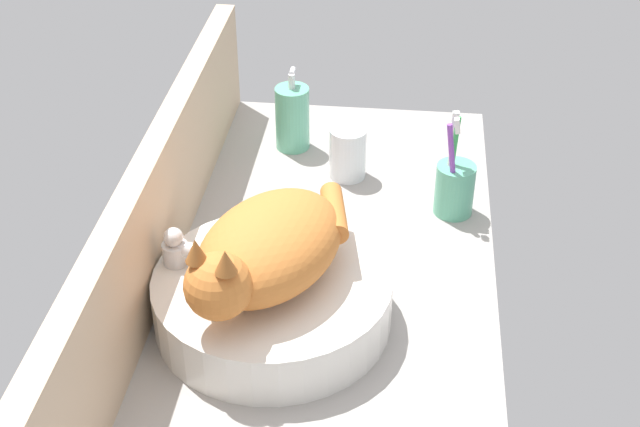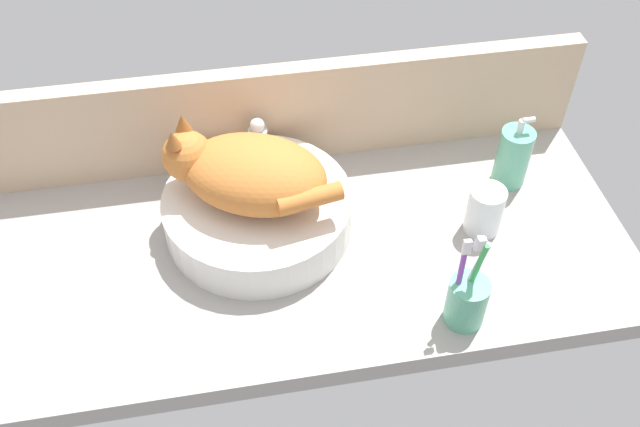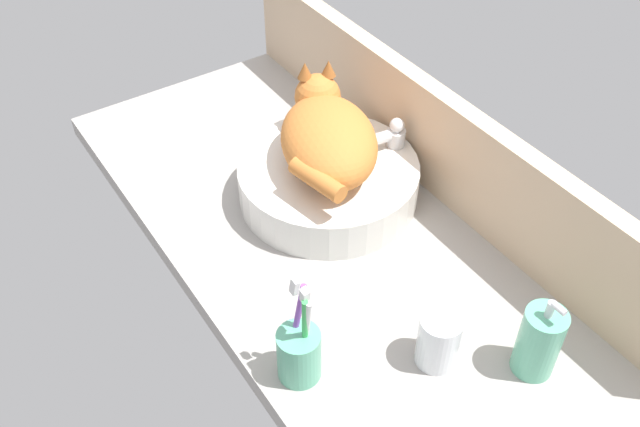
{
  "view_description": "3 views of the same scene",
  "coord_description": "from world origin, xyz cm",
  "views": [
    {
      "loc": [
        -101.45,
        -11.34,
        85.33
      ],
      "look_at": [
        3.39,
        0.22,
        11.93
      ],
      "focal_mm": 50.0,
      "sensor_mm": 36.0,
      "label": 1
    },
    {
      "loc": [
        -11.05,
        -82.24,
        96.38
      ],
      "look_at": [
        2.95,
        -2.26,
        10.11
      ],
      "focal_mm": 40.0,
      "sensor_mm": 36.0,
      "label": 2
    },
    {
      "loc": [
        76.36,
        -51.61,
        90.27
      ],
      "look_at": [
        6.02,
        -4.68,
        11.09
      ],
      "focal_mm": 40.0,
      "sensor_mm": 36.0,
      "label": 3
    }
  ],
  "objects": [
    {
      "name": "faucet",
      "position": [
        -5.1,
        18.64,
        7.3
      ],
      "size": [
        4.25,
        11.86,
        13.6
      ],
      "color": "silver",
      "rests_on": "ground_plane"
    },
    {
      "name": "backsplash_panel",
      "position": [
        0.0,
        24.57,
        10.37
      ],
      "size": [
        117.31,
        3.6,
        20.75
      ],
      "primitive_type": "cube",
      "color": "#CCAD8C",
      "rests_on": "ground_plane"
    },
    {
      "name": "ground_plane",
      "position": [
        0.0,
        0.0,
        -2.0
      ],
      "size": [
        117.31,
        52.73,
        4.0
      ],
      "primitive_type": "cube",
      "color": "#9E9993"
    },
    {
      "name": "soap_dispenser",
      "position": [
        41.91,
        9.59,
        6.15
      ],
      "size": [
        6.29,
        6.29,
        15.41
      ],
      "color": "#60B793",
      "rests_on": "ground_plane"
    },
    {
      "name": "cat",
      "position": [
        -8.15,
        6.28,
        13.5
      ],
      "size": [
        30.13,
        25.7,
        14.0
      ],
      "color": "#CC7533",
      "rests_on": "sink_basin"
    },
    {
      "name": "water_glass",
      "position": [
        32.83,
        -1.46,
        4.02
      ],
      "size": [
        6.47,
        6.47,
        9.37
      ],
      "color": "white",
      "rests_on": "ground_plane"
    },
    {
      "name": "sink_basin",
      "position": [
        -6.87,
        5.8,
        3.87
      ],
      "size": [
        33.55,
        33.55,
        7.74
      ],
      "primitive_type": "cylinder",
      "color": "silver",
      "rests_on": "ground_plane"
    },
    {
      "name": "toothbrush_cup",
      "position": [
        23.43,
        -19.9,
        5.11
      ],
      "size": [
        6.52,
        6.52,
        18.7
      ],
      "color": "#5BB28E",
      "rests_on": "ground_plane"
    }
  ]
}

